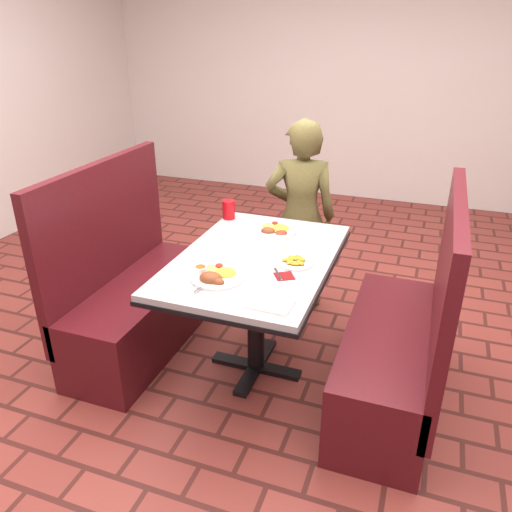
{
  "coord_description": "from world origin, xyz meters",
  "views": [
    {
      "loc": [
        0.83,
        -2.3,
        1.89
      ],
      "look_at": [
        0.0,
        0.0,
        0.75
      ],
      "focal_mm": 35.0,
      "sensor_mm": 36.0,
      "label": 1
    }
  ],
  "objects_px": {
    "dining_table": "(256,272)",
    "plantain_plate": "(295,261)",
    "booth_bench_right": "(398,350)",
    "booth_bench_left": "(136,298)",
    "red_tumbler": "(229,209)",
    "near_dinner_plate": "(216,273)",
    "far_dinner_plate": "(275,228)",
    "diner_person": "(300,216)"
  },
  "relations": [
    {
      "from": "dining_table",
      "to": "plantain_plate",
      "type": "relative_size",
      "value": 6.19
    },
    {
      "from": "booth_bench_right",
      "to": "near_dinner_plate",
      "type": "height_order",
      "value": "booth_bench_right"
    },
    {
      "from": "diner_person",
      "to": "plantain_plate",
      "type": "bearing_deg",
      "value": 88.79
    },
    {
      "from": "dining_table",
      "to": "booth_bench_right",
      "type": "relative_size",
      "value": 1.01
    },
    {
      "from": "dining_table",
      "to": "booth_bench_right",
      "type": "bearing_deg",
      "value": 0.0
    },
    {
      "from": "red_tumbler",
      "to": "booth_bench_right",
      "type": "bearing_deg",
      "value": -22.55
    },
    {
      "from": "booth_bench_right",
      "to": "plantain_plate",
      "type": "xyz_separation_m",
      "value": [
        -0.58,
        -0.02,
        0.43
      ]
    },
    {
      "from": "plantain_plate",
      "to": "dining_table",
      "type": "bearing_deg",
      "value": 175.04
    },
    {
      "from": "dining_table",
      "to": "booth_bench_left",
      "type": "relative_size",
      "value": 1.01
    },
    {
      "from": "booth_bench_left",
      "to": "near_dinner_plate",
      "type": "distance_m",
      "value": 0.89
    },
    {
      "from": "booth_bench_right",
      "to": "diner_person",
      "type": "bearing_deg",
      "value": 132.02
    },
    {
      "from": "plantain_plate",
      "to": "booth_bench_right",
      "type": "bearing_deg",
      "value": 1.92
    },
    {
      "from": "diner_person",
      "to": "far_dinner_plate",
      "type": "relative_size",
      "value": 5.28
    },
    {
      "from": "booth_bench_right",
      "to": "far_dinner_plate",
      "type": "xyz_separation_m",
      "value": [
        -0.81,
        0.36,
        0.44
      ]
    },
    {
      "from": "dining_table",
      "to": "booth_bench_left",
      "type": "xyz_separation_m",
      "value": [
        -0.8,
        0.0,
        -0.32
      ]
    },
    {
      "from": "far_dinner_plate",
      "to": "booth_bench_right",
      "type": "bearing_deg",
      "value": -24.11
    },
    {
      "from": "booth_bench_right",
      "to": "far_dinner_plate",
      "type": "relative_size",
      "value": 4.71
    },
    {
      "from": "diner_person",
      "to": "plantain_plate",
      "type": "xyz_separation_m",
      "value": [
        0.21,
        -0.89,
        0.09
      ]
    },
    {
      "from": "booth_bench_right",
      "to": "red_tumbler",
      "type": "distance_m",
      "value": 1.34
    },
    {
      "from": "dining_table",
      "to": "diner_person",
      "type": "distance_m",
      "value": 0.87
    },
    {
      "from": "diner_person",
      "to": "near_dinner_plate",
      "type": "height_order",
      "value": "diner_person"
    },
    {
      "from": "booth_bench_right",
      "to": "far_dinner_plate",
      "type": "bearing_deg",
      "value": 155.89
    },
    {
      "from": "plantain_plate",
      "to": "diner_person",
      "type": "bearing_deg",
      "value": 103.2
    },
    {
      "from": "near_dinner_plate",
      "to": "far_dinner_plate",
      "type": "bearing_deg",
      "value": 82.6
    },
    {
      "from": "near_dinner_plate",
      "to": "plantain_plate",
      "type": "bearing_deg",
      "value": 42.71
    },
    {
      "from": "near_dinner_plate",
      "to": "red_tumbler",
      "type": "bearing_deg",
      "value": 108.37
    },
    {
      "from": "booth_bench_left",
      "to": "plantain_plate",
      "type": "distance_m",
      "value": 1.11
    },
    {
      "from": "booth_bench_left",
      "to": "far_dinner_plate",
      "type": "height_order",
      "value": "booth_bench_left"
    },
    {
      "from": "far_dinner_plate",
      "to": "plantain_plate",
      "type": "bearing_deg",
      "value": -58.71
    },
    {
      "from": "far_dinner_plate",
      "to": "red_tumbler",
      "type": "bearing_deg",
      "value": 161.15
    },
    {
      "from": "dining_table",
      "to": "near_dinner_plate",
      "type": "height_order",
      "value": "near_dinner_plate"
    },
    {
      "from": "dining_table",
      "to": "booth_bench_left",
      "type": "distance_m",
      "value": 0.86
    },
    {
      "from": "near_dinner_plate",
      "to": "diner_person",
      "type": "bearing_deg",
      "value": 84.69
    },
    {
      "from": "diner_person",
      "to": "near_dinner_plate",
      "type": "distance_m",
      "value": 1.19
    },
    {
      "from": "diner_person",
      "to": "plantain_plate",
      "type": "relative_size",
      "value": 6.87
    },
    {
      "from": "booth_bench_left",
      "to": "near_dinner_plate",
      "type": "height_order",
      "value": "booth_bench_left"
    },
    {
      "from": "booth_bench_left",
      "to": "far_dinner_plate",
      "type": "bearing_deg",
      "value": 24.57
    },
    {
      "from": "booth_bench_left",
      "to": "plantain_plate",
      "type": "xyz_separation_m",
      "value": [
        1.02,
        -0.02,
        0.43
      ]
    },
    {
      "from": "far_dinner_plate",
      "to": "red_tumbler",
      "type": "height_order",
      "value": "red_tumbler"
    },
    {
      "from": "near_dinner_plate",
      "to": "far_dinner_plate",
      "type": "height_order",
      "value": "near_dinner_plate"
    },
    {
      "from": "diner_person",
      "to": "far_dinner_plate",
      "type": "distance_m",
      "value": 0.52
    },
    {
      "from": "dining_table",
      "to": "plantain_plate",
      "type": "bearing_deg",
      "value": -4.96
    }
  ]
}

